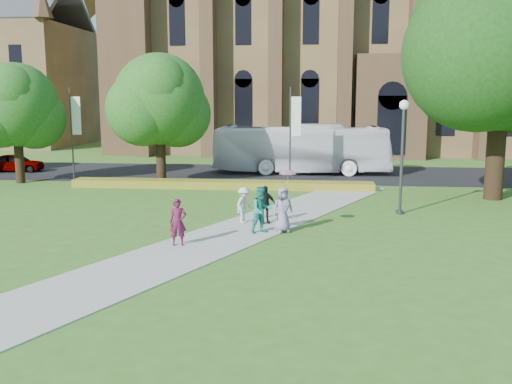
# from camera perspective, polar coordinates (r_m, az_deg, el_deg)

# --- Properties ---
(ground) EXTENTS (160.00, 160.00, 0.00)m
(ground) POSITION_cam_1_polar(r_m,az_deg,el_deg) (21.03, -3.93, -5.33)
(ground) COLOR #3D661E
(ground) RESTS_ON ground
(road) EXTENTS (160.00, 10.00, 0.02)m
(road) POSITION_cam_1_polar(r_m,az_deg,el_deg) (40.54, 0.86, 1.87)
(road) COLOR black
(road) RESTS_ON ground
(footpath) EXTENTS (15.58, 28.54, 0.04)m
(footpath) POSITION_cam_1_polar(r_m,az_deg,el_deg) (21.98, -3.49, -4.62)
(footpath) COLOR #B2B2A8
(footpath) RESTS_ON ground
(flower_hedge) EXTENTS (18.00, 1.40, 0.45)m
(flower_hedge) POSITION_cam_1_polar(r_m,az_deg,el_deg) (34.07, -3.50, 0.77)
(flower_hedge) COLOR #B99225
(flower_hedge) RESTS_ON ground
(cathedral) EXTENTS (52.60, 18.25, 28.00)m
(cathedral) POSITION_cam_1_polar(r_m,az_deg,el_deg) (60.59, 12.49, 16.46)
(cathedral) COLOR olive
(cathedral) RESTS_ON ground
(streetlamp) EXTENTS (0.44, 0.44, 5.24)m
(streetlamp) POSITION_cam_1_polar(r_m,az_deg,el_deg) (26.91, 14.44, 4.76)
(streetlamp) COLOR #38383D
(streetlamp) RESTS_ON ground
(large_tree) EXTENTS (9.60, 9.60, 13.20)m
(large_tree) POSITION_cam_1_polar(r_m,az_deg,el_deg) (32.59, 23.52, 13.99)
(large_tree) COLOR #332114
(large_tree) RESTS_ON ground
(street_tree_0) EXTENTS (5.20, 5.20, 7.50)m
(street_tree_0) POSITION_cam_1_polar(r_m,az_deg,el_deg) (38.74, -22.90, 8.00)
(street_tree_0) COLOR #332114
(street_tree_0) RESTS_ON ground
(street_tree_1) EXTENTS (5.60, 5.60, 8.05)m
(street_tree_1) POSITION_cam_1_polar(r_m,az_deg,el_deg) (35.81, -9.64, 9.10)
(street_tree_1) COLOR #332114
(street_tree_1) RESTS_ON ground
(banner_pole_0) EXTENTS (0.70, 0.10, 6.00)m
(banner_pole_0) POSITION_cam_1_polar(r_m,az_deg,el_deg) (35.31, 3.62, 6.24)
(banner_pole_0) COLOR #38383D
(banner_pole_0) RESTS_ON ground
(banner_pole_1) EXTENTS (0.70, 0.10, 6.00)m
(banner_pole_1) POSITION_cam_1_polar(r_m,az_deg,el_deg) (38.49, -17.81, 6.07)
(banner_pole_1) COLOR #38383D
(banner_pole_1) RESTS_ON ground
(tour_coach) EXTENTS (12.47, 2.92, 3.47)m
(tour_coach) POSITION_cam_1_polar(r_m,az_deg,el_deg) (40.54, 4.57, 4.32)
(tour_coach) COLOR white
(tour_coach) RESTS_ON road
(car_0) EXTENTS (4.01, 2.00, 1.31)m
(car_0) POSITION_cam_1_polar(r_m,az_deg,el_deg) (44.96, -22.87, 2.73)
(car_0) COLOR gray
(car_0) RESTS_ON road
(pedestrian_0) EXTENTS (0.71, 0.55, 1.72)m
(pedestrian_0) POSITION_cam_1_polar(r_m,az_deg,el_deg) (20.82, -7.82, -3.00)
(pedestrian_0) COLOR #581432
(pedestrian_0) RESTS_ON footpath
(pedestrian_1) EXTENTS (1.13, 1.05, 1.85)m
(pedestrian_1) POSITION_cam_1_polar(r_m,az_deg,el_deg) (22.50, 0.57, -1.80)
(pedestrian_1) COLOR #1B877B
(pedestrian_1) RESTS_ON footpath
(pedestrian_2) EXTENTS (0.94, 1.14, 1.54)m
(pedestrian_2) POSITION_cam_1_polar(r_m,az_deg,el_deg) (24.38, -1.22, -1.30)
(pedestrian_2) COLOR silver
(pedestrian_2) RESTS_ON footpath
(pedestrian_3) EXTENTS (1.03, 0.72, 1.62)m
(pedestrian_3) POSITION_cam_1_polar(r_m,az_deg,el_deg) (24.24, 0.88, -1.26)
(pedestrian_3) COLOR black
(pedestrian_3) RESTS_ON footpath
(pedestrian_4) EXTENTS (1.04, 0.89, 1.80)m
(pedestrian_4) POSITION_cam_1_polar(r_m,az_deg,el_deg) (22.74, 2.70, -1.75)
(pedestrian_4) COLOR gray
(pedestrian_4) RESTS_ON footpath
(parasol) EXTENTS (0.71, 0.71, 0.59)m
(parasol) POSITION_cam_1_polar(r_m,az_deg,el_deg) (22.63, 3.19, 1.26)
(parasol) COLOR #F2ABC1
(parasol) RESTS_ON pedestrian_4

